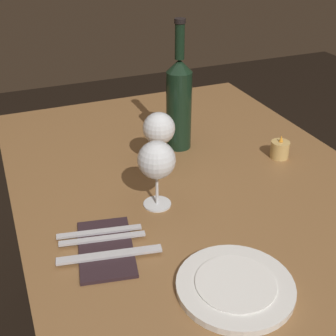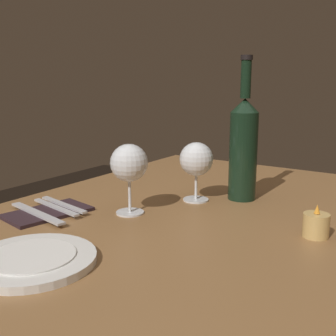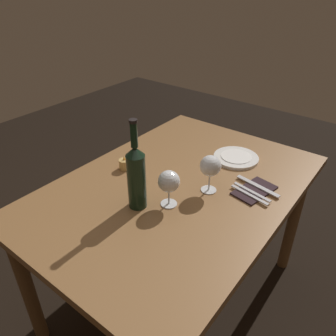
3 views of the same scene
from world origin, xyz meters
name	(u,v)px [view 1 (image 1 of 3)]	position (x,y,z in m)	size (l,w,h in m)	color
dining_table	(196,212)	(0.00, 0.00, 0.65)	(1.30, 0.90, 0.74)	olive
wine_glass_left	(159,129)	(-0.13, -0.05, 0.85)	(0.09, 0.09, 0.15)	white
wine_glass_right	(157,161)	(0.05, -0.13, 0.86)	(0.09, 0.09, 0.16)	white
wine_bottle	(179,102)	(-0.21, 0.04, 0.88)	(0.07, 0.07, 0.37)	black
votive_candle	(280,150)	(-0.04, 0.27, 0.76)	(0.05, 0.05, 0.07)	#DBB266
dinner_plate	(235,286)	(0.36, -0.09, 0.75)	(0.22, 0.22, 0.02)	white
folded_napkin	(106,248)	(0.16, -0.29, 0.74)	(0.21, 0.14, 0.01)	#2D1E23
fork_inner	(102,239)	(0.14, -0.29, 0.75)	(0.05, 0.18, 0.00)	silver
fork_outer	(99,232)	(0.11, -0.29, 0.75)	(0.05, 0.18, 0.00)	silver
table_knife	(110,255)	(0.19, -0.29, 0.75)	(0.06, 0.21, 0.00)	silver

